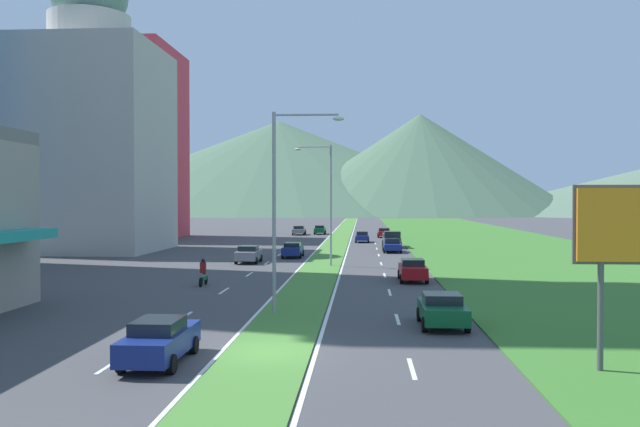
{
  "coord_description": "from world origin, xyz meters",
  "views": [
    {
      "loc": [
        3.46,
        -23.73,
        5.6
      ],
      "look_at": [
        -1.0,
        44.65,
        4.23
      ],
      "focal_mm": 36.84,
      "sensor_mm": 36.0,
      "label": 1
    }
  ],
  "objects_px": {
    "car_4": "(249,254)",
    "car_8": "(362,237)",
    "car_6": "(299,230)",
    "car_7": "(384,233)",
    "pickup_truck_0": "(392,239)",
    "car_2": "(293,250)",
    "car_5": "(392,245)",
    "car_0": "(442,310)",
    "car_9": "(159,340)",
    "motorcycle_rider": "(203,274)",
    "street_lamp_mid": "(327,197)",
    "car_3": "(413,270)",
    "street_lamp_near": "(282,198)",
    "car_1": "(320,230)"
  },
  "relations": [
    {
      "from": "street_lamp_mid",
      "to": "car_4",
      "type": "xyz_separation_m",
      "value": [
        -7.17,
        2.52,
        -5.11
      ]
    },
    {
      "from": "street_lamp_near",
      "to": "motorcycle_rider",
      "type": "distance_m",
      "value": 13.27
    },
    {
      "from": "car_3",
      "to": "car_9",
      "type": "relative_size",
      "value": 0.96
    },
    {
      "from": "car_0",
      "to": "car_6",
      "type": "distance_m",
      "value": 77.93
    },
    {
      "from": "car_7",
      "to": "motorcycle_rider",
      "type": "relative_size",
      "value": 2.21
    },
    {
      "from": "car_1",
      "to": "motorcycle_rider",
      "type": "relative_size",
      "value": 2.19
    },
    {
      "from": "street_lamp_mid",
      "to": "car_4",
      "type": "relative_size",
      "value": 2.39
    },
    {
      "from": "car_0",
      "to": "car_8",
      "type": "distance_m",
      "value": 58.58
    },
    {
      "from": "car_7",
      "to": "car_9",
      "type": "bearing_deg",
      "value": -7.48
    },
    {
      "from": "car_3",
      "to": "car_5",
      "type": "relative_size",
      "value": 0.92
    },
    {
      "from": "car_1",
      "to": "car_9",
      "type": "distance_m",
      "value": 86.17
    },
    {
      "from": "car_6",
      "to": "street_lamp_near",
      "type": "bearing_deg",
      "value": -175.08
    },
    {
      "from": "car_4",
      "to": "car_3",
      "type": "bearing_deg",
      "value": -132.44
    },
    {
      "from": "car_4",
      "to": "car_8",
      "type": "bearing_deg",
      "value": -18.88
    },
    {
      "from": "car_0",
      "to": "car_4",
      "type": "bearing_deg",
      "value": -154.53
    },
    {
      "from": "car_5",
      "to": "car_9",
      "type": "relative_size",
      "value": 1.05
    },
    {
      "from": "pickup_truck_0",
      "to": "motorcycle_rider",
      "type": "height_order",
      "value": "pickup_truck_0"
    },
    {
      "from": "car_3",
      "to": "pickup_truck_0",
      "type": "distance_m",
      "value": 32.29
    },
    {
      "from": "car_9",
      "to": "pickup_truck_0",
      "type": "bearing_deg",
      "value": -10.56
    },
    {
      "from": "car_9",
      "to": "motorcycle_rider",
      "type": "xyz_separation_m",
      "value": [
        -3.48,
        20.32,
        -0.05
      ]
    },
    {
      "from": "street_lamp_near",
      "to": "car_2",
      "type": "relative_size",
      "value": 2.21
    },
    {
      "from": "street_lamp_mid",
      "to": "car_9",
      "type": "bearing_deg",
      "value": -96.7
    },
    {
      "from": "car_0",
      "to": "pickup_truck_0",
      "type": "relative_size",
      "value": 0.75
    },
    {
      "from": "car_2",
      "to": "car_6",
      "type": "xyz_separation_m",
      "value": [
        -3.47,
        42.01,
        -0.01
      ]
    },
    {
      "from": "car_6",
      "to": "car_7",
      "type": "relative_size",
      "value": 1.03
    },
    {
      "from": "car_7",
      "to": "pickup_truck_0",
      "type": "xyz_separation_m",
      "value": [
        0.2,
        -21.87,
        0.25
      ]
    },
    {
      "from": "car_9",
      "to": "car_8",
      "type": "bearing_deg",
      "value": -6.0
    },
    {
      "from": "car_3",
      "to": "car_7",
      "type": "height_order",
      "value": "car_3"
    },
    {
      "from": "car_3",
      "to": "street_lamp_near",
      "type": "bearing_deg",
      "value": -28.41
    },
    {
      "from": "car_9",
      "to": "car_4",
      "type": "bearing_deg",
      "value": 5.12
    },
    {
      "from": "street_lamp_near",
      "to": "car_1",
      "type": "height_order",
      "value": "street_lamp_near"
    },
    {
      "from": "car_3",
      "to": "street_lamp_mid",
      "type": "bearing_deg",
      "value": -146.95
    },
    {
      "from": "street_lamp_near",
      "to": "car_9",
      "type": "relative_size",
      "value": 2.19
    },
    {
      "from": "car_3",
      "to": "car_9",
      "type": "distance_m",
      "value": 25.79
    },
    {
      "from": "car_4",
      "to": "car_0",
      "type": "bearing_deg",
      "value": -154.53
    },
    {
      "from": "car_4",
      "to": "car_6",
      "type": "bearing_deg",
      "value": 0.14
    },
    {
      "from": "car_1",
      "to": "car_7",
      "type": "relative_size",
      "value": 0.99
    },
    {
      "from": "car_1",
      "to": "car_5",
      "type": "xyz_separation_m",
      "value": [
        10.24,
        -36.97,
        -0.01
      ]
    },
    {
      "from": "car_1",
      "to": "car_5",
      "type": "height_order",
      "value": "car_1"
    },
    {
      "from": "car_3",
      "to": "car_7",
      "type": "xyz_separation_m",
      "value": [
        -0.22,
        54.15,
        -0.06
      ]
    },
    {
      "from": "car_5",
      "to": "car_7",
      "type": "height_order",
      "value": "car_5"
    },
    {
      "from": "car_2",
      "to": "car_7",
      "type": "height_order",
      "value": "car_2"
    },
    {
      "from": "car_3",
      "to": "car_2",
      "type": "bearing_deg",
      "value": -150.64
    },
    {
      "from": "car_1",
      "to": "car_2",
      "type": "height_order",
      "value": "car_1"
    },
    {
      "from": "car_3",
      "to": "car_4",
      "type": "xyz_separation_m",
      "value": [
        -13.67,
        12.5,
        0.01
      ]
    },
    {
      "from": "car_1",
      "to": "car_7",
      "type": "xyz_separation_m",
      "value": [
        10.31,
        -8.44,
        -0.03
      ]
    },
    {
      "from": "car_0",
      "to": "car_1",
      "type": "bearing_deg",
      "value": -172.35
    },
    {
      "from": "street_lamp_near",
      "to": "car_0",
      "type": "bearing_deg",
      "value": -19.45
    },
    {
      "from": "car_5",
      "to": "car_7",
      "type": "xyz_separation_m",
      "value": [
        0.07,
        28.53,
        -0.02
      ]
    },
    {
      "from": "car_2",
      "to": "car_5",
      "type": "height_order",
      "value": "car_2"
    }
  ]
}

